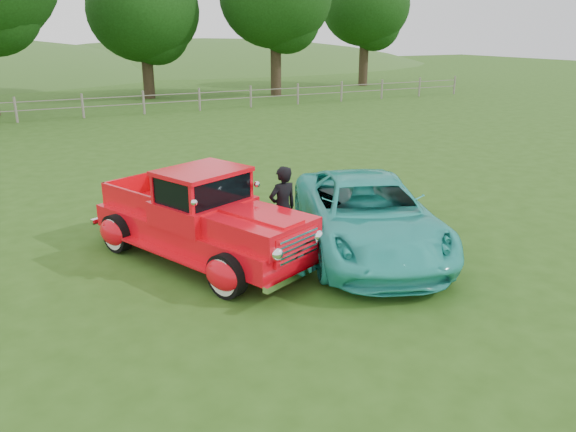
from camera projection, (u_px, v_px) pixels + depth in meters
name	position (u px, v px, depth m)	size (l,w,h in m)	color
ground	(280.00, 298.00, 9.18)	(140.00, 140.00, 0.00)	#2B5015
fence_line	(83.00, 106.00, 27.59)	(48.00, 0.12, 1.20)	gray
tree_near_east	(143.00, 11.00, 34.19)	(6.80, 6.80, 8.33)	black
tree_far_east	(366.00, 6.00, 42.16)	(6.60, 6.60, 8.86)	black
red_pickup	(202.00, 220.00, 10.52)	(3.57, 5.27, 1.78)	black
teal_sedan	(368.00, 215.00, 11.02)	(2.39, 5.19, 1.44)	#2FBDB0
man	(283.00, 208.00, 11.02)	(0.62, 0.41, 1.69)	black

